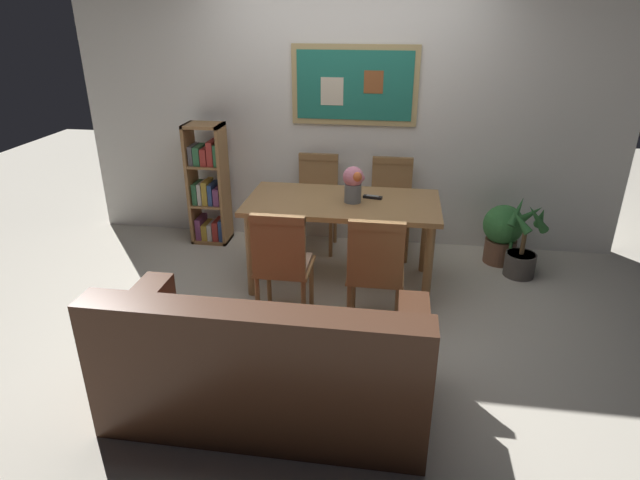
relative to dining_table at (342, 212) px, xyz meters
name	(u,v)px	position (x,y,z in m)	size (l,w,h in m)	color
ground_plane	(323,310)	(-0.08, -0.50, -0.65)	(12.00, 12.00, 0.00)	beige
wall_back_with_painting	(347,110)	(-0.08, 1.00, 0.66)	(5.20, 0.14, 2.60)	silver
dining_table	(342,212)	(0.00, 0.00, 0.00)	(1.57, 0.81, 0.75)	#9E7042
dining_chair_far_right	(391,199)	(0.38, 0.72, -0.11)	(0.40, 0.41, 0.91)	#9E7042
dining_chair_near_left	(282,259)	(-0.35, -0.72, -0.11)	(0.40, 0.41, 0.91)	#9E7042
dining_chair_far_left	(317,194)	(-0.33, 0.74, -0.11)	(0.40, 0.41, 0.91)	#9E7042
dining_chair_near_right	(376,266)	(0.32, -0.73, -0.11)	(0.40, 0.41, 0.91)	#9E7042
leather_couch	(266,367)	(-0.24, -1.66, -0.34)	(1.80, 0.84, 0.84)	#472819
bookshelf	(209,188)	(-1.40, 0.70, -0.09)	(0.36, 0.28, 1.19)	#9E7042
potted_ivy	(502,232)	(1.42, 0.62, -0.35)	(0.36, 0.36, 0.60)	brown
potted_palm	(523,248)	(1.55, 0.35, -0.38)	(0.37, 0.37, 0.73)	#4C4742
flower_vase	(353,182)	(0.09, -0.02, 0.27)	(0.17, 0.19, 0.29)	slate
tv_remote	(373,197)	(0.24, 0.09, 0.11)	(0.16, 0.07, 0.02)	black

